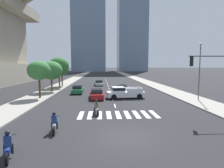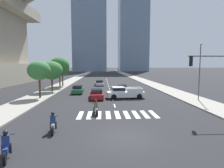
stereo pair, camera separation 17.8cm
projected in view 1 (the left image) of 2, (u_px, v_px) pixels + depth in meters
ground_plane at (126, 137)px, 12.27m from camera, size 800.00×800.00×0.00m
sidewalk_east at (157, 86)px, 42.72m from camera, size 4.00×260.00×0.15m
sidewalk_west at (59, 86)px, 41.40m from camera, size 4.00×260.00×0.15m
crosswalk_near at (118, 115)px, 17.93m from camera, size 7.65×2.90×0.01m
lane_divider_center at (108, 85)px, 45.75m from camera, size 0.14×50.00×0.01m
motorcycle_lead at (54, 124)px, 13.24m from camera, size 0.72×2.09×1.49m
motorcycle_trailing at (96, 109)px, 17.95m from camera, size 0.78×2.16×1.49m
motorcycle_third at (8, 147)px, 9.48m from camera, size 1.00×2.03×1.49m
pickup_truck at (124, 93)px, 26.90m from camera, size 5.56×2.38×1.67m
sedan_silver_0 at (99, 83)px, 44.02m from camera, size 2.26×4.57×1.24m
sedan_red_1 at (96, 94)px, 26.70m from camera, size 2.13×4.76×1.36m
sedan_green_2 at (78, 90)px, 31.96m from camera, size 1.97×4.83×1.32m
sedan_black_3 at (122, 89)px, 32.94m from camera, size 2.26×4.75×1.28m
traffic_signal_near at (216, 72)px, 16.61m from camera, size 4.45×0.28×5.85m
street_lamp_east at (200, 67)px, 24.55m from camera, size 0.50×0.24×7.56m
street_tree_nearest at (39, 71)px, 26.07m from camera, size 3.20×3.20×5.27m
street_tree_second at (51, 70)px, 32.51m from camera, size 3.86×3.86×5.40m
street_tree_third at (59, 66)px, 38.46m from camera, size 4.11×4.11×6.34m
street_tree_fourth at (62, 70)px, 41.27m from camera, size 3.03×3.03×5.01m
office_tower_center_skyline at (132, 13)px, 155.27m from camera, size 23.55×24.10×107.41m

